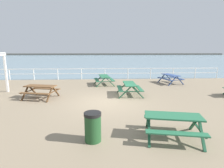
% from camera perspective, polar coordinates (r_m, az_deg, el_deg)
% --- Properties ---
extents(ground_plane, '(30.00, 24.00, 0.20)m').
position_cam_1_polar(ground_plane, '(9.94, -1.77, -6.30)').
color(ground_plane, gray).
extents(sea_band, '(142.00, 90.00, 0.01)m').
position_cam_1_polar(sea_band, '(62.30, -2.84, 8.36)').
color(sea_band, gray).
rests_on(sea_band, ground).
extents(distant_shoreline, '(142.00, 6.00, 1.80)m').
position_cam_1_polar(distant_shoreline, '(105.28, -2.93, 9.44)').
color(distant_shoreline, '#4C4C47').
rests_on(distant_shoreline, ground).
extents(seaward_railing, '(23.07, 0.07, 1.08)m').
position_cam_1_polar(seaward_railing, '(17.37, -2.35, 4.07)').
color(seaward_railing, white).
rests_on(seaward_railing, ground).
extents(picnic_table_near_right, '(1.76, 1.99, 0.80)m').
position_cam_1_polar(picnic_table_near_right, '(14.50, -2.59, 1.98)').
color(picnic_table_near_right, '#286B47').
rests_on(picnic_table_near_right, ground).
extents(picnic_table_mid_centre, '(1.92, 2.13, 0.80)m').
position_cam_1_polar(picnic_table_mid_centre, '(15.90, 18.53, 2.21)').
color(picnic_table_mid_centre, '#334C84').
rests_on(picnic_table_mid_centre, ground).
extents(picnic_table_far_left, '(2.09, 1.87, 0.80)m').
position_cam_1_polar(picnic_table_far_left, '(11.29, -22.25, -1.44)').
color(picnic_table_far_left, brown).
rests_on(picnic_table_far_left, ground).
extents(picnic_table_far_right, '(2.06, 1.83, 0.80)m').
position_cam_1_polar(picnic_table_far_right, '(6.17, 19.21, -11.25)').
color(picnic_table_far_right, '#286B47').
rests_on(picnic_table_far_right, ground).
extents(picnic_table_seaward, '(1.56, 1.81, 0.80)m').
position_cam_1_polar(picnic_table_seaward, '(11.23, 5.74, -0.72)').
color(picnic_table_seaward, '#286B47').
rests_on(picnic_table_seaward, ground).
extents(litter_bin, '(0.55, 0.55, 0.95)m').
position_cam_1_polar(litter_bin, '(5.71, -6.27, -13.67)').
color(litter_bin, '#1E4723').
rests_on(litter_bin, ground).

